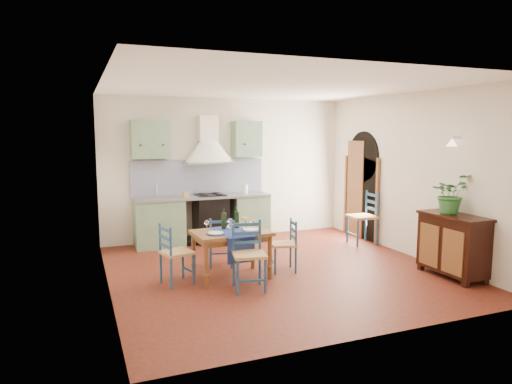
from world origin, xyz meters
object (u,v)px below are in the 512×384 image
dining_table (232,237)px  chair_near (249,255)px  potted_plant (450,194)px  sideboard (453,243)px

dining_table → chair_near: 0.57m
potted_plant → dining_table: bearing=161.2°
dining_table → potted_plant: potted_plant is taller
dining_table → chair_near: size_ratio=1.21×
chair_near → sideboard: 3.04m
chair_near → potted_plant: (3.00, -0.48, 0.75)m
chair_near → sideboard: bearing=-11.4°
sideboard → potted_plant: potted_plant is taller
dining_table → sideboard: size_ratio=1.07×
chair_near → potted_plant: bearing=-9.2°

